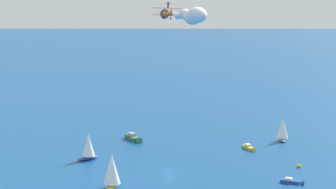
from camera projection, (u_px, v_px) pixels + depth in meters
name	position (u px, v px, depth m)	size (l,w,h in m)	color
ground_plane	(168.00, 171.00, 146.61)	(2000.00, 2000.00, 0.00)	navy
motorboat_near_centre	(293.00, 182.00, 136.77)	(5.52, 3.60, 1.58)	#23478C
sailboat_far_port	(88.00, 147.00, 157.23)	(5.87, 5.00, 7.81)	#23478C
sailboat_far_stbd	(112.00, 171.00, 132.53)	(4.49, 7.20, 8.97)	gold
motorboat_inshore	(250.00, 148.00, 168.70)	(3.20, 6.25, 1.76)	gold
sailboat_offshore	(283.00, 129.00, 178.62)	(3.63, 6.20, 7.84)	#9E9993
motorboat_trailing	(134.00, 138.00, 179.95)	(5.71, 8.92, 2.55)	#33704C
marker_buoy	(299.00, 166.00, 150.31)	(1.10, 1.10, 2.10)	yellow
biplane_lead	(168.00, 13.00, 141.08)	(7.38, 7.01, 3.59)	orange
wingwalker_lead	(168.00, 4.00, 140.79)	(1.49, 0.40, 1.53)	black
smoke_trail_lead	(191.00, 16.00, 121.96)	(6.95, 23.00, 3.74)	white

